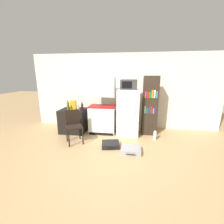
# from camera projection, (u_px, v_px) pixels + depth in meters

# --- Properties ---
(ground_plane) EXTENTS (24.00, 24.00, 0.00)m
(ground_plane) POSITION_uv_depth(u_px,v_px,m) (109.00, 153.00, 3.60)
(ground_plane) COLOR tan
(wall_back) EXTENTS (6.40, 0.10, 2.53)m
(wall_back) POSITION_uv_depth(u_px,v_px,m) (124.00, 92.00, 5.18)
(wall_back) COLOR silver
(wall_back) RESTS_ON ground_plane
(side_table) EXTENTS (0.81, 0.68, 0.75)m
(side_table) POSITION_uv_depth(u_px,v_px,m) (74.00, 120.00, 4.90)
(side_table) COLOR black
(side_table) RESTS_ON ground_plane
(kitchen_hutch) EXTENTS (0.83, 0.55, 1.78)m
(kitchen_hutch) POSITION_uv_depth(u_px,v_px,m) (102.00, 108.00, 4.73)
(kitchen_hutch) COLOR silver
(kitchen_hutch) RESTS_ON ground_plane
(refrigerator) EXTENTS (0.65, 0.65, 1.41)m
(refrigerator) POSITION_uv_depth(u_px,v_px,m) (128.00, 112.00, 4.60)
(refrigerator) COLOR white
(refrigerator) RESTS_ON ground_plane
(microwave) EXTENTS (0.48, 0.39, 0.29)m
(microwave) POSITION_uv_depth(u_px,v_px,m) (129.00, 84.00, 4.39)
(microwave) COLOR #333333
(microwave) RESTS_ON refrigerator
(bookshelf) EXTENTS (0.45, 0.35, 1.81)m
(bookshelf) POSITION_uv_depth(u_px,v_px,m) (150.00, 106.00, 4.60)
(bookshelf) COLOR #2D2319
(bookshelf) RESTS_ON ground_plane
(bottle_wine_dark) EXTENTS (0.07, 0.07, 0.27)m
(bottle_wine_dark) POSITION_uv_depth(u_px,v_px,m) (82.00, 107.00, 4.63)
(bottle_wine_dark) COLOR black
(bottle_wine_dark) RESTS_ON side_table
(bottle_milk_white) EXTENTS (0.06, 0.06, 0.21)m
(bottle_milk_white) POSITION_uv_depth(u_px,v_px,m) (82.00, 106.00, 4.81)
(bottle_milk_white) COLOR white
(bottle_milk_white) RESTS_ON side_table
(bottle_olive_oil) EXTENTS (0.08, 0.08, 0.29)m
(bottle_olive_oil) POSITION_uv_depth(u_px,v_px,m) (68.00, 106.00, 4.75)
(bottle_olive_oil) COLOR #566619
(bottle_olive_oil) RESTS_ON side_table
(bottle_clear_short) EXTENTS (0.07, 0.07, 0.16)m
(bottle_clear_short) POSITION_uv_depth(u_px,v_px,m) (78.00, 109.00, 4.58)
(bottle_clear_short) COLOR silver
(bottle_clear_short) RESTS_ON side_table
(bottle_amber_beer) EXTENTS (0.08, 0.08, 0.18)m
(bottle_amber_beer) POSITION_uv_depth(u_px,v_px,m) (71.00, 109.00, 4.53)
(bottle_amber_beer) COLOR brown
(bottle_amber_beer) RESTS_ON side_table
(cereal_box) EXTENTS (0.19, 0.07, 0.30)m
(cereal_box) POSITION_uv_depth(u_px,v_px,m) (73.00, 105.00, 4.70)
(cereal_box) COLOR gold
(cereal_box) RESTS_ON side_table
(chair) EXTENTS (0.55, 0.55, 0.90)m
(chair) POSITION_uv_depth(u_px,v_px,m) (73.00, 123.00, 4.11)
(chair) COLOR black
(chair) RESTS_ON ground_plane
(suitcase_large_flat) EXTENTS (0.52, 0.47, 0.12)m
(suitcase_large_flat) POSITION_uv_depth(u_px,v_px,m) (111.00, 144.00, 3.93)
(suitcase_large_flat) COLOR black
(suitcase_large_flat) RESTS_ON ground_plane
(suitcase_small_flat) EXTENTS (0.48, 0.42, 0.12)m
(suitcase_small_flat) POSITION_uv_depth(u_px,v_px,m) (131.00, 150.00, 3.64)
(suitcase_small_flat) COLOR #99999E
(suitcase_small_flat) RESTS_ON ground_plane
(water_bottle_front) EXTENTS (0.09, 0.09, 0.32)m
(water_bottle_front) POSITION_uv_depth(u_px,v_px,m) (155.00, 135.00, 4.32)
(water_bottle_front) COLOR silver
(water_bottle_front) RESTS_ON ground_plane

